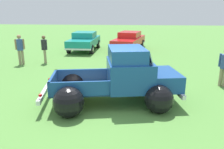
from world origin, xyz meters
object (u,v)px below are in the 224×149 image
(show_car_0, at_px, (84,40))
(show_car_1, at_px, (129,40))
(spectator_0, at_px, (20,48))
(spectator_2, at_px, (44,47))
(vintage_pickup_truck, at_px, (122,81))

(show_car_0, relative_size, show_car_1, 0.88)
(spectator_0, bearing_deg, show_car_1, 106.42)
(show_car_0, relative_size, spectator_2, 2.62)
(show_car_1, bearing_deg, spectator_0, -35.26)
(vintage_pickup_truck, distance_m, spectator_0, 7.88)
(vintage_pickup_truck, height_order, spectator_0, vintage_pickup_truck)
(show_car_1, relative_size, spectator_0, 2.84)
(show_car_0, xyz_separation_m, show_car_1, (3.51, 0.54, -0.00))
(show_car_0, distance_m, show_car_1, 3.55)
(show_car_1, xyz_separation_m, spectator_2, (-5.00, -4.99, 0.16))
(spectator_2, bearing_deg, show_car_1, -155.02)
(show_car_0, height_order, spectator_2, spectator_2)
(vintage_pickup_truck, bearing_deg, show_car_1, 79.16)
(spectator_2, bearing_deg, vintage_pickup_truck, 111.80)
(vintage_pickup_truck, xyz_separation_m, spectator_2, (-4.89, 5.47, 0.19))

